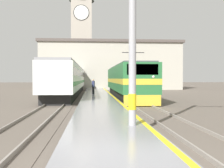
% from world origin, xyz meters
% --- Properties ---
extents(ground_plane, '(200.00, 200.00, 0.00)m').
position_xyz_m(ground_plane, '(0.00, 30.00, 0.00)').
color(ground_plane, '#60564C').
extents(platform, '(3.15, 140.00, 0.35)m').
position_xyz_m(platform, '(0.00, 25.00, 0.17)').
color(platform, gray).
rests_on(platform, ground).
extents(rail_track_near, '(2.83, 140.00, 0.16)m').
position_xyz_m(rail_track_near, '(3.06, 25.00, 0.03)').
color(rail_track_near, '#60564C').
rests_on(rail_track_near, ground).
extents(rail_track_far, '(2.83, 140.00, 0.16)m').
position_xyz_m(rail_track_far, '(-3.50, 25.00, 0.03)').
color(rail_track_far, '#60564C').
rests_on(rail_track_far, ground).
extents(locomotive_train, '(2.92, 18.20, 4.48)m').
position_xyz_m(locomotive_train, '(3.06, 21.57, 1.80)').
color(locomotive_train, black).
rests_on(locomotive_train, ground).
extents(passenger_train, '(2.92, 41.77, 3.67)m').
position_xyz_m(passenger_train, '(-3.50, 33.95, 1.99)').
color(passenger_train, black).
rests_on(passenger_train, ground).
extents(catenary_mast, '(2.48, 0.30, 8.97)m').
position_xyz_m(catenary_mast, '(0.94, 3.44, 4.78)').
color(catenary_mast, '#9E9EA3').
rests_on(catenary_mast, platform).
extents(person_on_platform, '(0.34, 0.34, 1.69)m').
position_xyz_m(person_on_platform, '(-0.50, 23.15, 1.24)').
color(person_on_platform, '#23232D').
rests_on(person_on_platform, platform).
extents(clock_tower, '(5.90, 5.90, 24.67)m').
position_xyz_m(clock_tower, '(-3.05, 56.39, 13.25)').
color(clock_tower, '#ADA393').
rests_on(clock_tower, ground).
extents(station_building, '(26.79, 7.79, 9.16)m').
position_xyz_m(station_building, '(2.92, 44.20, 4.60)').
color(station_building, '#B7B2A3').
rests_on(station_building, ground).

